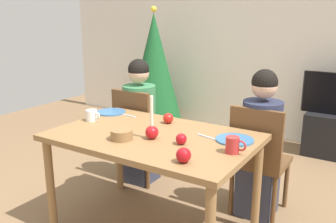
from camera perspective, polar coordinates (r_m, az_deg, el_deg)
name	(u,v)px	position (r m, az deg, el deg)	size (l,w,h in m)	color
back_wall	(271,35)	(4.80, 15.77, 11.35)	(6.40, 0.10, 2.60)	silver
dining_table	(153,146)	(2.58, -2.38, -5.34)	(1.40, 0.90, 0.75)	olive
chair_left	(138,130)	(3.42, -4.73, -2.91)	(0.40, 0.40, 0.90)	brown
chair_right	(258,155)	(2.92, 13.89, -6.58)	(0.40, 0.40, 0.90)	brown
person_left_child	(140,123)	(3.43, -4.43, -1.86)	(0.30, 0.30, 1.17)	#33384C
person_right_child	(260,147)	(2.93, 14.16, -5.33)	(0.30, 0.30, 1.17)	#33384C
tv_stand	(335,135)	(4.52, 24.58, -3.41)	(0.64, 0.40, 0.48)	black
christmas_tree	(154,68)	(4.93, -2.15, 6.81)	(0.74, 0.74, 1.66)	brown
candle_centerpiece	(152,130)	(2.45, -2.53, -2.86)	(0.09, 0.09, 0.30)	red
plate_left	(111,112)	(3.14, -8.86, -0.09)	(0.24, 0.24, 0.01)	teal
plate_right	(235,140)	(2.47, 10.33, -4.34)	(0.25, 0.25, 0.01)	teal
mug_left	(92,115)	(2.92, -11.77, -0.60)	(0.13, 0.09, 0.09)	white
mug_right	(233,145)	(2.24, 10.09, -5.15)	(0.13, 0.08, 0.10)	#B72D2D
fork_left	(127,115)	(3.03, -6.40, -0.58)	(0.18, 0.01, 0.01)	silver
fork_right	(207,137)	(2.50, 6.15, -3.99)	(0.18, 0.01, 0.01)	silver
bowl_walnuts	(122,135)	(2.46, -7.23, -3.59)	(0.15, 0.15, 0.07)	olive
apple_near_candle	(184,155)	(2.08, 2.44, -6.81)	(0.09, 0.09, 0.09)	#AD1016
apple_by_left_plate	(168,118)	(2.80, 0.03, -1.05)	(0.08, 0.08, 0.08)	red
apple_by_right_mug	(181,139)	(2.36, 2.08, -4.29)	(0.07, 0.07, 0.07)	#AD0F18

